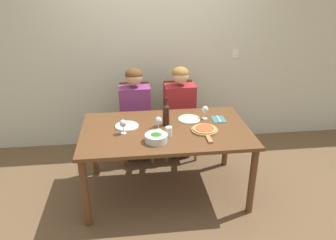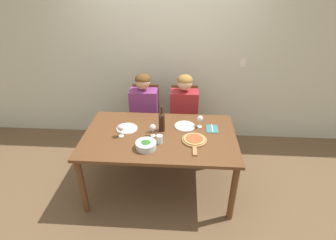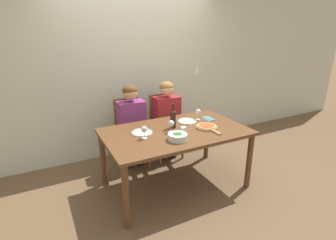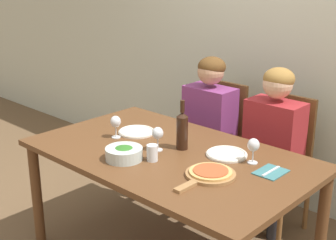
% 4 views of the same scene
% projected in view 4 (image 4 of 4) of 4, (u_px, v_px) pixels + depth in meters
% --- Properties ---
extents(back_wall, '(10.00, 0.06, 2.70)m').
position_uv_depth(back_wall, '(283.00, 35.00, 3.55)').
color(back_wall, beige).
rests_on(back_wall, ground).
extents(dining_table, '(1.74, 1.04, 0.77)m').
position_uv_depth(dining_table, '(169.00, 165.00, 2.88)').
color(dining_table, brown).
rests_on(dining_table, ground).
extents(chair_left, '(0.42, 0.42, 0.99)m').
position_uv_depth(chair_left, '(217.00, 142.00, 3.72)').
color(chair_left, brown).
rests_on(chair_left, ground).
extents(chair_right, '(0.42, 0.42, 0.99)m').
position_uv_depth(chair_right, '(279.00, 161.00, 3.36)').
color(chair_right, brown).
rests_on(chair_right, ground).
extents(person_woman, '(0.47, 0.51, 1.22)m').
position_uv_depth(person_woman, '(208.00, 120.00, 3.57)').
color(person_woman, '#28282D').
rests_on(person_woman, ground).
extents(person_man, '(0.47, 0.51, 1.22)m').
position_uv_depth(person_man, '(273.00, 137.00, 3.21)').
color(person_man, '#28282D').
rests_on(person_man, ground).
extents(wine_bottle, '(0.07, 0.07, 0.31)m').
position_uv_depth(wine_bottle, '(182.00, 130.00, 2.87)').
color(wine_bottle, black).
rests_on(wine_bottle, dining_table).
extents(broccoli_bowl, '(0.22, 0.22, 0.08)m').
position_uv_depth(broccoli_bowl, '(124.00, 153.00, 2.74)').
color(broccoli_bowl, silver).
rests_on(broccoli_bowl, dining_table).
extents(dinner_plate_left, '(0.25, 0.25, 0.02)m').
position_uv_depth(dinner_plate_left, '(137.00, 132.00, 3.18)').
color(dinner_plate_left, silver).
rests_on(dinner_plate_left, dining_table).
extents(dinner_plate_right, '(0.25, 0.25, 0.02)m').
position_uv_depth(dinner_plate_right, '(227.00, 154.00, 2.80)').
color(dinner_plate_right, silver).
rests_on(dinner_plate_right, dining_table).
extents(pizza_on_board, '(0.27, 0.41, 0.04)m').
position_uv_depth(pizza_on_board, '(209.00, 174.00, 2.52)').
color(pizza_on_board, '#9E7042').
rests_on(pizza_on_board, dining_table).
extents(wine_glass_left, '(0.07, 0.07, 0.15)m').
position_uv_depth(wine_glass_left, '(116.00, 123.00, 3.06)').
color(wine_glass_left, silver).
rests_on(wine_glass_left, dining_table).
extents(wine_glass_right, '(0.07, 0.07, 0.15)m').
position_uv_depth(wine_glass_right, '(253.00, 146.00, 2.66)').
color(wine_glass_right, silver).
rests_on(wine_glass_right, dining_table).
extents(wine_glass_centre, '(0.07, 0.07, 0.15)m').
position_uv_depth(wine_glass_centre, '(158.00, 134.00, 2.85)').
color(wine_glass_centre, silver).
rests_on(wine_glass_centre, dining_table).
extents(water_tumbler, '(0.07, 0.07, 0.10)m').
position_uv_depth(water_tumbler, '(152.00, 153.00, 2.71)').
color(water_tumbler, silver).
rests_on(water_tumbler, dining_table).
extents(fork_on_napkin, '(0.14, 0.18, 0.01)m').
position_uv_depth(fork_on_napkin, '(271.00, 172.00, 2.57)').
color(fork_on_napkin, '#387075').
rests_on(fork_on_napkin, dining_table).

